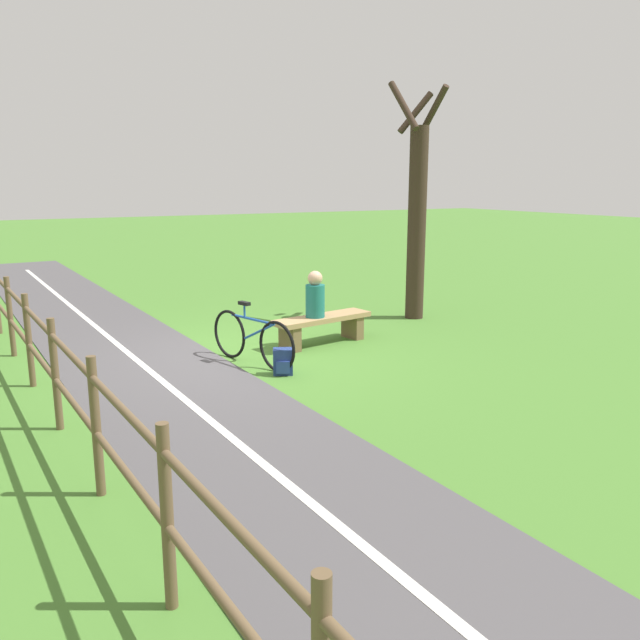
# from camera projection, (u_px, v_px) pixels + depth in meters

# --- Properties ---
(ground_plane) EXTENTS (80.00, 80.00, 0.00)m
(ground_plane) POSITION_uv_depth(u_px,v_px,m) (240.00, 355.00, 9.84)
(ground_plane) COLOR #477A2D
(paved_path) EXTENTS (3.85, 36.07, 0.02)m
(paved_path) POSITION_uv_depth(u_px,v_px,m) (275.00, 475.00, 5.82)
(paved_path) COLOR #4C494C
(paved_path) RESTS_ON ground_plane
(path_centre_line) EXTENTS (1.49, 31.97, 0.00)m
(path_centre_line) POSITION_uv_depth(u_px,v_px,m) (275.00, 474.00, 5.82)
(path_centre_line) COLOR silver
(path_centre_line) RESTS_ON paved_path
(bench) EXTENTS (1.79, 0.72, 0.47)m
(bench) POSITION_uv_depth(u_px,v_px,m) (322.00, 324.00, 10.47)
(bench) COLOR #A88456
(bench) RESTS_ON ground_plane
(person_seated) EXTENTS (0.35, 0.35, 0.75)m
(person_seated) POSITION_uv_depth(u_px,v_px,m) (315.00, 296.00, 10.28)
(person_seated) COLOR #1E6B66
(person_seated) RESTS_ON bench
(bicycle) EXTENTS (0.55, 1.75, 0.91)m
(bicycle) POSITION_uv_depth(u_px,v_px,m) (252.00, 339.00, 9.26)
(bicycle) COLOR black
(bicycle) RESTS_ON ground_plane
(backpack) EXTENTS (0.32, 0.30, 0.37)m
(backpack) POSITION_uv_depth(u_px,v_px,m) (283.00, 362.00, 8.83)
(backpack) COLOR navy
(backpack) RESTS_ON ground_plane
(fence_roadside) EXTENTS (0.90, 14.05, 1.23)m
(fence_roadside) POSITION_uv_depth(u_px,v_px,m) (95.00, 415.00, 5.32)
(fence_roadside) COLOR brown
(fence_roadside) RESTS_ON ground_plane
(tree_far_right) EXTENTS (0.89, 0.88, 4.42)m
(tree_far_right) POSITION_uv_depth(u_px,v_px,m) (417.00, 214.00, 12.13)
(tree_far_right) COLOR #38281E
(tree_far_right) RESTS_ON ground_plane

